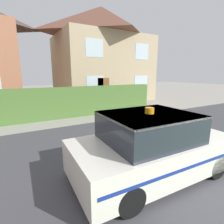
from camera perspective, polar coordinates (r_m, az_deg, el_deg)
name	(u,v)px	position (r m, az deg, el deg)	size (l,w,h in m)	color
road_strip	(141,143)	(6.33, 9.50, -10.04)	(28.00, 6.65, 0.01)	#424247
garden_hedge	(70,102)	(10.10, -13.65, 3.14)	(10.80, 0.56, 1.69)	#4C7233
police_car	(152,146)	(4.30, 12.83, -10.84)	(3.92, 1.98, 1.65)	black
house_right	(102,54)	(17.47, -3.39, 18.42)	(8.46, 6.79, 8.35)	tan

